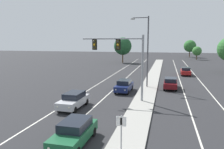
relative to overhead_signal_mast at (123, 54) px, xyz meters
The scene contains 16 objects.
median_island 6.11m from the overhead_signal_mast, 43.04° to the left, with size 2.40×110.00×0.15m, color #9E9B93.
lane_stripe_oncoming_center 10.85m from the overhead_signal_mast, 104.49° to the left, with size 0.14×100.00×0.01m, color silver.
lane_stripe_receding_center 12.71m from the overhead_signal_mast, 52.54° to the left, with size 0.14×100.00×0.01m, color silver.
edge_stripe_left 12.01m from the overhead_signal_mast, 121.72° to the left, with size 0.14×100.00×0.01m, color silver.
edge_stripe_right 14.79m from the overhead_signal_mast, 41.61° to the left, with size 0.14×100.00×0.01m, color silver.
overhead_signal_mast is the anchor object (origin of this frame).
median_sign_post 12.43m from the overhead_signal_mast, 79.43° to the right, with size 0.60×0.10×2.20m.
street_lamp_median 8.16m from the overhead_signal_mast, 77.22° to the left, with size 2.58×0.28×10.00m.
car_oncoming_green 12.13m from the overhead_signal_mast, 95.16° to the right, with size 1.83×4.47×1.58m.
car_oncoming_silver 7.30m from the overhead_signal_mast, 137.87° to the right, with size 1.90×4.50×1.58m.
car_oncoming_navy 6.37m from the overhead_signal_mast, 98.87° to the left, with size 1.90×4.50×1.58m.
car_receding_darkred 10.53m from the overhead_signal_mast, 56.02° to the left, with size 1.93×4.51×1.58m.
car_receding_red 23.73m from the overhead_signal_mast, 68.75° to the left, with size 1.88×4.49×1.58m.
tree_far_right_c 75.05m from the overhead_signal_mast, 79.21° to the left, with size 5.01×5.01×7.25m.
tree_far_right_b 63.95m from the overhead_signal_mast, 76.03° to the left, with size 3.35×3.35×4.84m.
tree_far_left_b 44.96m from the overhead_signal_mast, 101.11° to the left, with size 5.49×5.49×7.95m.
Camera 1 is at (2.29, -8.03, 6.65)m, focal length 35.38 mm.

